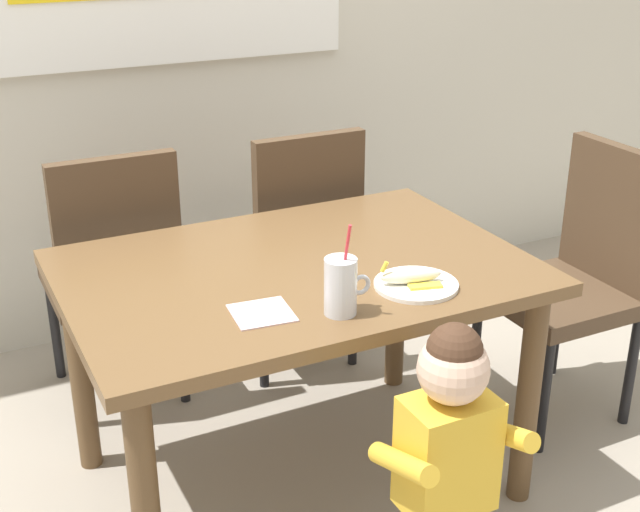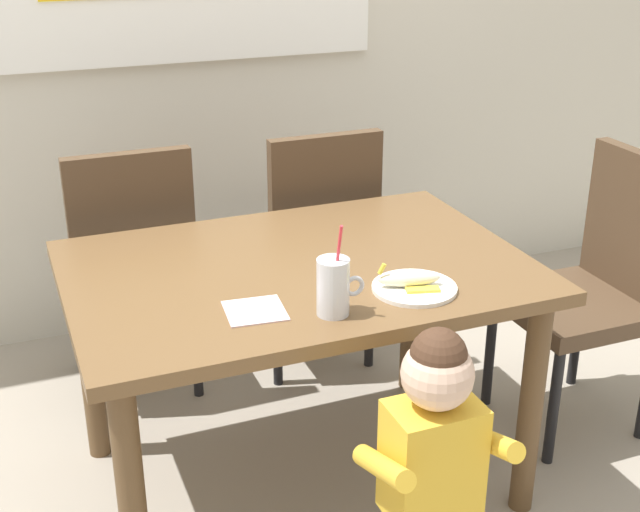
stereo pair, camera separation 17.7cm
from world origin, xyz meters
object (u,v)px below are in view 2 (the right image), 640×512
peeled_banana (410,279)px  paper_napkin (255,311)px  toddler_standing (433,447)px  milk_cup (334,290)px  dining_table (299,298)px  dining_chair_far (598,277)px  dining_chair_left (131,259)px  dining_chair_right (314,236)px  snack_plate (414,288)px

peeled_banana → paper_napkin: 0.43m
toddler_standing → milk_cup: 0.45m
milk_cup → peeled_banana: (0.24, 0.05, -0.04)m
dining_table → milk_cup: size_ratio=5.25×
dining_table → dining_chair_far: bearing=-1.6°
dining_chair_left → dining_chair_right: same height
milk_cup → paper_napkin: milk_cup is taller
dining_table → paper_napkin: (-0.21, -0.24, 0.11)m
dining_table → dining_chair_right: bearing=65.2°
peeled_banana → milk_cup: bearing=-167.5°
toddler_standing → peeled_banana: size_ratio=4.77×
peeled_banana → toddler_standing: bearing=-108.0°
dining_chair_left → paper_napkin: size_ratio=6.40×
toddler_standing → peeled_banana: (0.12, 0.38, 0.25)m
dining_chair_far → snack_plate: (-0.83, -0.24, 0.21)m
dining_chair_far → milk_cup: 1.16m
dining_chair_left → peeled_banana: size_ratio=5.47×
peeled_banana → paper_napkin: peeled_banana is taller
dining_chair_right → dining_chair_far: size_ratio=1.00×
dining_chair_left → peeled_banana: 1.17m
dining_chair_far → peeled_banana: dining_chair_far is taller
dining_chair_right → dining_chair_far: same height
dining_chair_far → dining_chair_left: bearing=-117.3°
dining_chair_left → paper_napkin: (0.17, -0.95, 0.21)m
toddler_standing → paper_napkin: bearing=126.0°
dining_table → toddler_standing: (0.10, -0.65, -0.12)m
snack_plate → paper_napkin: 0.44m
dining_chair_far → peeled_banana: (-0.84, -0.24, 0.24)m
snack_plate → peeled_banana: size_ratio=1.31×
toddler_standing → paper_napkin: 0.56m
dining_chair_right → paper_napkin: 1.07m
dining_chair_left → milk_cup: size_ratio=3.83×
dining_chair_far → peeled_banana: 0.91m
dining_table → dining_chair_left: size_ratio=1.37×
dining_chair_left → dining_chair_far: bearing=152.7°
milk_cup → paper_napkin: 0.21m
dining_chair_far → toddler_standing: (-0.97, -0.62, -0.02)m
snack_plate → toddler_standing: bearing=-109.8°
dining_table → toddler_standing: toddler_standing is taller
dining_chair_right → milk_cup: bearing=71.4°
dining_table → peeled_banana: (0.22, -0.27, 0.13)m
dining_table → dining_chair_left: (-0.37, 0.71, -0.10)m
dining_chair_far → toddler_standing: dining_chair_far is taller
dining_chair_left → peeled_banana: dining_chair_left is taller
dining_table → toddler_standing: size_ratio=1.57×
peeled_banana → paper_napkin: size_ratio=1.17×
dining_table → dining_chair_right: size_ratio=1.37×
peeled_banana → dining_chair_far: bearing=15.7°
dining_chair_far → paper_napkin: (-1.27, -0.20, 0.21)m
dining_table → dining_chair_left: 0.81m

